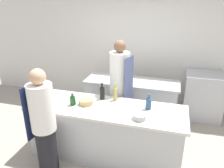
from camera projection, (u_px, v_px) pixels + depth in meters
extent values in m
plane|color=#A89E8E|center=(106.00, 153.00, 3.71)|extent=(16.00, 16.00, 0.00)
cube|color=silver|center=(133.00, 46.00, 5.10)|extent=(8.00, 0.06, 2.80)
cube|color=#B7BABC|center=(106.00, 132.00, 3.56)|extent=(2.37, 0.78, 0.84)
cube|color=silver|center=(106.00, 108.00, 3.39)|extent=(2.47, 0.81, 0.04)
cube|color=#B7BABC|center=(131.00, 101.00, 4.61)|extent=(1.83, 0.61, 0.84)
cube|color=#B7BABC|center=(132.00, 82.00, 4.45)|extent=(1.91, 0.64, 0.04)
cube|color=#B7BABC|center=(203.00, 96.00, 4.67)|extent=(0.78, 0.66, 1.00)
cube|color=black|center=(202.00, 112.00, 4.46)|extent=(0.62, 0.01, 0.35)
cube|color=black|center=(208.00, 81.00, 4.21)|extent=(0.66, 0.01, 0.06)
cylinder|color=black|center=(47.00, 151.00, 3.18)|extent=(0.29, 0.29, 0.75)
cylinder|color=white|center=(42.00, 108.00, 2.91)|extent=(0.34, 0.34, 0.67)
cube|color=#19234C|center=(33.00, 112.00, 3.01)|extent=(0.06, 0.32, 0.79)
sphere|color=tan|center=(37.00, 77.00, 2.75)|extent=(0.21, 0.21, 0.21)
cylinder|color=black|center=(119.00, 114.00, 4.13)|extent=(0.30, 0.30, 0.83)
cylinder|color=silver|center=(120.00, 74.00, 3.84)|extent=(0.35, 0.35, 0.77)
cube|color=#4C567F|center=(129.00, 81.00, 3.79)|extent=(0.09, 0.33, 0.88)
sphere|color=brown|center=(120.00, 46.00, 3.66)|extent=(0.21, 0.21, 0.21)
cylinder|color=#2D5175|center=(148.00, 104.00, 3.30)|extent=(0.09, 0.09, 0.17)
cylinder|color=#2D5175|center=(149.00, 96.00, 3.26)|extent=(0.04, 0.04, 0.07)
cylinder|color=#19471E|center=(73.00, 101.00, 3.43)|extent=(0.09, 0.09, 0.14)
cylinder|color=#19471E|center=(72.00, 95.00, 3.40)|extent=(0.04, 0.04, 0.05)
cylinder|color=black|center=(102.00, 93.00, 3.62)|extent=(0.08, 0.08, 0.20)
cylinder|color=black|center=(102.00, 85.00, 3.57)|extent=(0.04, 0.04, 0.08)
cylinder|color=#B2A84C|center=(115.00, 94.00, 3.57)|extent=(0.06, 0.06, 0.21)
cylinder|color=#B2A84C|center=(115.00, 86.00, 3.52)|extent=(0.03, 0.03, 0.08)
cylinder|color=#B7BABC|center=(139.00, 117.00, 3.04)|extent=(0.19, 0.19, 0.07)
cylinder|color=tan|center=(86.00, 102.00, 3.46)|extent=(0.22, 0.22, 0.09)
cube|color=white|center=(118.00, 108.00, 3.33)|extent=(0.35, 0.23, 0.01)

